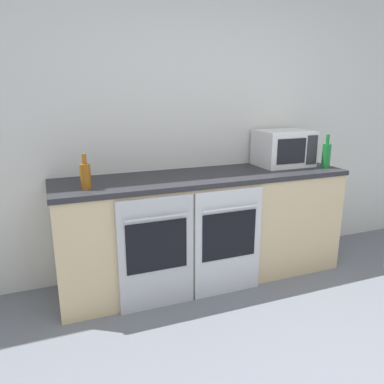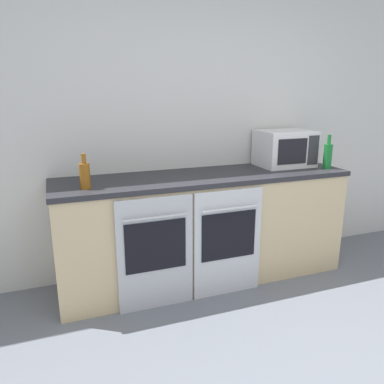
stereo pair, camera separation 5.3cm
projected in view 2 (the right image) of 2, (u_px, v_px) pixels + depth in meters
The scene contains 7 objects.
wall_back at pixel (191, 125), 3.27m from camera, with size 10.00×0.06×2.60m.
counter_back at pixel (204, 227), 3.19m from camera, with size 2.44×0.63×0.92m.
oven_left at pixel (156, 253), 2.73m from camera, with size 0.57×0.06×0.86m.
oven_right at pixel (228, 242), 2.93m from camera, with size 0.57×0.06×0.86m.
microwave at pixel (285, 148), 3.39m from camera, with size 0.48×0.37×0.32m.
bottle_green at pixel (328, 155), 3.28m from camera, with size 0.07×0.07×0.30m.
bottle_amber at pixel (85, 175), 2.60m from camera, with size 0.07×0.07×0.25m.
Camera 2 is at (-1.14, -0.89, 1.59)m, focal length 35.00 mm.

